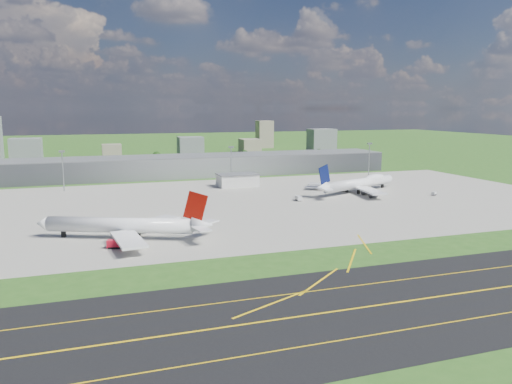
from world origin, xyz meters
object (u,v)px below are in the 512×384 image
object	(u,v)px
airliner_blue_quad	(359,183)
fire_truck	(117,244)
tug_yellow	(164,223)
van_white_near	(299,198)
airliner_red_twin	(126,226)
van_white_far	(434,194)

from	to	relation	value
airliner_blue_quad	fire_truck	world-z (taller)	airliner_blue_quad
tug_yellow	van_white_near	size ratio (longest dim) A/B	0.80
fire_truck	airliner_red_twin	bearing A→B (deg)	86.59
van_white_far	airliner_blue_quad	bearing A→B (deg)	110.95
airliner_red_twin	van_white_far	world-z (taller)	airliner_red_twin
airliner_red_twin	van_white_near	size ratio (longest dim) A/B	12.18
airliner_red_twin	airliner_blue_quad	bearing A→B (deg)	-130.65
van_white_near	airliner_red_twin	bearing A→B (deg)	125.28
fire_truck	van_white_far	bearing A→B (deg)	32.73
tug_yellow	van_white_far	size ratio (longest dim) A/B	1.02
tug_yellow	airliner_red_twin	bearing A→B (deg)	-157.84
fire_truck	tug_yellow	world-z (taller)	fire_truck
tug_yellow	van_white_far	world-z (taller)	van_white_far
airliner_blue_quad	fire_truck	bearing A→B (deg)	-173.23
van_white_near	airliner_blue_quad	bearing A→B (deg)	-65.47
van_white_far	tug_yellow	bearing A→B (deg)	155.16
airliner_red_twin	van_white_far	xyz separation A→B (m)	(183.55, 45.16, -4.22)
airliner_red_twin	fire_truck	size ratio (longest dim) A/B	9.13
tug_yellow	van_white_far	xyz separation A→B (m)	(165.75, 26.47, 0.10)
airliner_blue_quad	tug_yellow	bearing A→B (deg)	179.76
tug_yellow	van_white_far	distance (m)	167.85
airliner_blue_quad	tug_yellow	size ratio (longest dim) A/B	15.94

